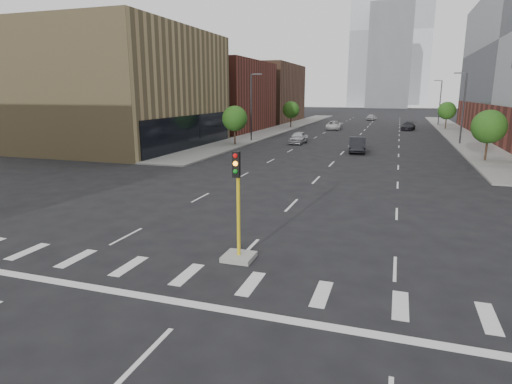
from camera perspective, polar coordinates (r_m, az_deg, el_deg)
The scene contains 21 objects.
sidewalk_left_far at distance 83.04m, azimuth 3.80°, elevation 8.57°, with size 5.00×92.00×0.15m, color gray.
sidewalk_right_far at distance 80.95m, azimuth 25.00°, elevation 7.28°, with size 5.00×92.00×0.15m, color gray.
building_left_mid at distance 56.87m, azimuth -17.95°, elevation 12.91°, with size 20.00×24.00×14.00m, color #9B8457.
building_left_far_a at distance 79.44m, azimuth -6.62°, elevation 12.59°, with size 20.00×22.00×12.00m, color brown.
building_left_far_b at distance 103.63m, azimuth -0.45°, elevation 13.04°, with size 20.00×24.00×13.00m, color brown.
tower_left at distance 228.35m, azimuth 15.62°, elevation 19.77°, with size 22.00×22.00×70.00m, color #B2B7BC.
tower_right at distance 268.28m, azimuth 20.24°, elevation 19.47°, with size 20.00×20.00×80.00m, color #B2B7BC.
tower_mid at distance 206.81m, azimuth 17.39°, elevation 16.79°, with size 18.00×18.00×44.00m, color slate.
median_traffic_signal at distance 17.10m, azimuth -2.37°, elevation -5.96°, with size 1.20×1.20×4.40m.
streetlight_right_a at distance 61.65m, azimuth 25.87°, elevation 10.37°, with size 1.60×0.22×9.07m.
streetlight_right_b at distance 96.47m, azimuth 23.29°, elevation 11.12°, with size 1.60×0.22×9.07m.
streetlight_left at distance 59.35m, azimuth -0.56°, elevation 11.59°, with size 1.60×0.22×9.07m.
tree_left_near at distance 54.92m, azimuth -2.86°, elevation 9.76°, with size 3.20×3.20×4.85m.
tree_left_far at distance 83.58m, azimuth 4.68°, elevation 10.87°, with size 3.20×3.20×4.85m.
tree_right_near at distance 46.99m, azimuth 28.63°, elevation 7.65°, with size 3.20×3.20×4.85m.
tree_right_far at distance 86.61m, azimuth 24.11°, elevation 9.87°, with size 3.20×3.20×4.85m.
car_near_left at distance 57.26m, azimuth 5.67°, elevation 7.24°, with size 1.88×4.67×1.59m, color #ADAEB2.
car_mid_right at distance 49.75m, azimuth 13.35°, elevation 6.13°, with size 1.77×5.08×1.68m, color black.
car_far_left at distance 80.54m, azimuth 10.32°, elevation 8.75°, with size 2.55×5.53×1.54m, color silver.
car_deep_right at distance 82.57m, azimuth 19.64°, elevation 8.28°, with size 2.04×5.03×1.46m, color black.
car_distant at distance 109.77m, azimuth 15.09°, elevation 9.61°, with size 1.80×4.47×1.52m, color #A6A6AA.
Camera 1 is at (5.73, -6.15, 6.55)m, focal length 30.00 mm.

